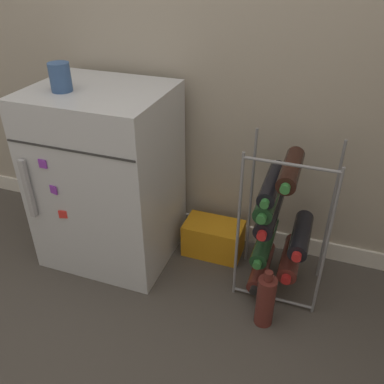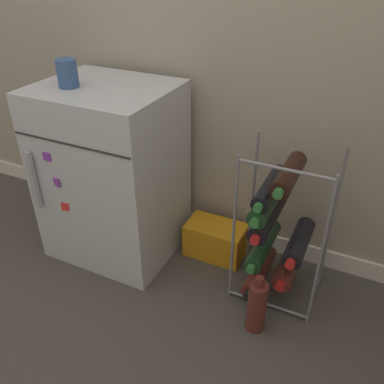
% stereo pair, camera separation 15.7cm
% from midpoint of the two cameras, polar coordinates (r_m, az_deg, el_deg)
% --- Properties ---
extents(ground_plane, '(14.00, 14.00, 0.00)m').
position_cam_midpoint_polar(ground_plane, '(1.80, -6.84, -15.67)').
color(ground_plane, '#423D38').
extents(mini_fridge, '(0.57, 0.51, 0.82)m').
position_cam_midpoint_polar(mini_fridge, '(1.90, -14.05, 1.95)').
color(mini_fridge, '#B7BABF').
rests_on(mini_fridge, ground_plane).
extents(wine_rack, '(0.35, 0.33, 0.68)m').
position_cam_midpoint_polar(wine_rack, '(1.70, 9.33, -4.36)').
color(wine_rack, slate).
rests_on(wine_rack, ground_plane).
extents(soda_box, '(0.28, 0.17, 0.17)m').
position_cam_midpoint_polar(soda_box, '(2.00, 0.78, -6.56)').
color(soda_box, orange).
rests_on(soda_box, ground_plane).
extents(fridge_top_cup, '(0.08, 0.08, 0.11)m').
position_cam_midpoint_polar(fridge_top_cup, '(1.74, -20.59, 14.82)').
color(fridge_top_cup, '#335184').
rests_on(fridge_top_cup, mini_fridge).
extents(loose_bottle_floor, '(0.08, 0.08, 0.27)m').
position_cam_midpoint_polar(loose_bottle_floor, '(1.66, 7.54, -14.98)').
color(loose_bottle_floor, '#56231E').
rests_on(loose_bottle_floor, ground_plane).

